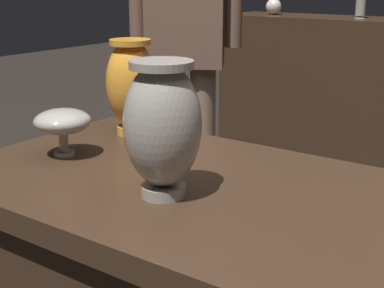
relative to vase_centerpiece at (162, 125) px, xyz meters
The scene contains 6 objects.
vase_centerpiece is the anchor object (origin of this frame).
vase_tall_behind 0.36m from the vase_centerpiece, 169.69° to the left, with size 0.14×0.14×0.11m.
vase_left_accent 0.47m from the vase_centerpiece, 138.69° to the left, with size 0.14×0.14×0.25m.
shelf_vase_left 2.34m from the vase_centerpiece, 101.14° to the left, with size 0.06×0.06×0.20m.
shelf_vase_far_left 2.48m from the vase_centerpiece, 113.11° to the left, with size 0.09×0.09×0.17m.
visitor_near_left 1.36m from the vase_centerpiece, 124.52° to the left, with size 0.42×0.31×1.71m.
Camera 1 is at (0.58, -0.91, 1.22)m, focal length 53.20 mm.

